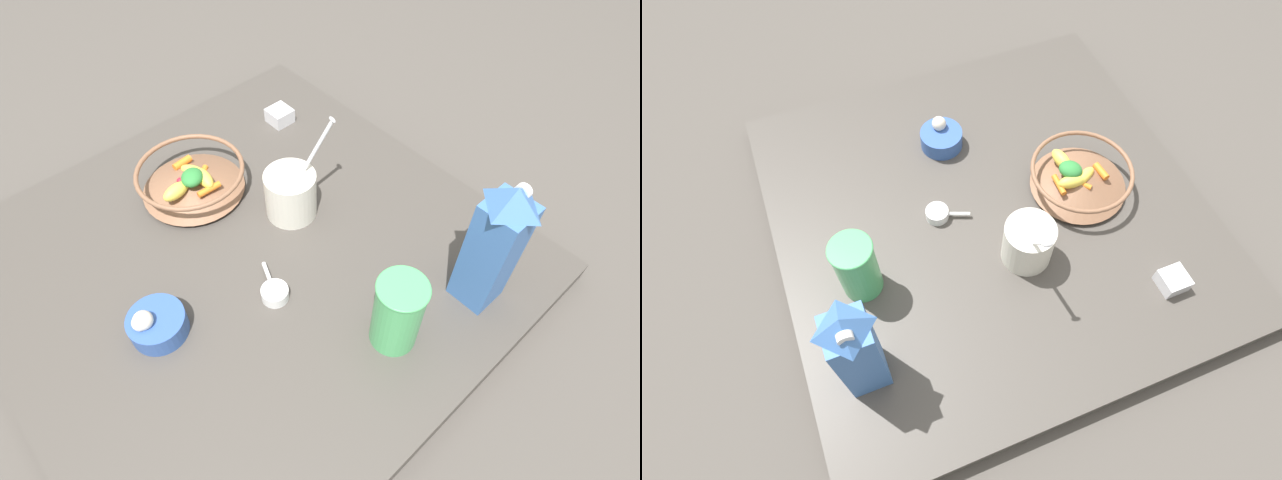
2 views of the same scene
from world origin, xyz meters
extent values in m
plane|color=#4C4742|center=(0.00, 0.00, 0.00)|extent=(6.00, 6.00, 0.00)
cube|color=#47423D|center=(0.00, 0.00, 0.02)|extent=(0.94, 0.94, 0.05)
cylinder|color=brown|center=(0.21, -0.02, 0.05)|extent=(0.12, 0.12, 0.01)
cone|color=brown|center=(0.21, -0.02, 0.08)|extent=(0.22, 0.22, 0.05)
torus|color=brown|center=(0.21, -0.02, 0.11)|extent=(0.23, 0.23, 0.01)
ellipsoid|color=#EFD64C|center=(0.21, -0.03, 0.10)|extent=(0.07, 0.05, 0.03)
ellipsoid|color=#EFD64C|center=(0.18, -0.03, 0.10)|extent=(0.07, 0.04, 0.03)
ellipsoid|color=#EFD64C|center=(0.19, 0.04, 0.10)|extent=(0.04, 0.07, 0.03)
cylinder|color=orange|center=(0.21, -0.04, 0.09)|extent=(0.03, 0.04, 0.01)
cylinder|color=orange|center=(0.26, -0.02, 0.09)|extent=(0.02, 0.04, 0.02)
cylinder|color=orange|center=(0.16, -0.02, 0.09)|extent=(0.02, 0.05, 0.01)
sphere|color=red|center=(0.22, 0.01, 0.09)|extent=(0.02, 0.02, 0.02)
sphere|color=red|center=(0.19, 0.02, 0.09)|extent=(0.01, 0.01, 0.01)
sphere|color=red|center=(0.21, -0.03, 0.09)|extent=(0.02, 0.02, 0.02)
sphere|color=red|center=(0.19, -0.03, 0.09)|extent=(0.02, 0.02, 0.02)
ellipsoid|color=#2D7F38|center=(0.19, -0.01, 0.11)|extent=(0.07, 0.07, 0.03)
cube|color=#3D6BB2|center=(-0.36, -0.25, 0.16)|extent=(0.07, 0.07, 0.24)
pyramid|color=#3D6BB2|center=(-0.36, -0.25, 0.30)|extent=(0.07, 0.07, 0.04)
cylinder|color=white|center=(-0.36, -0.28, 0.30)|extent=(0.03, 0.01, 0.03)
cylinder|color=silver|center=(0.03, -0.13, 0.10)|extent=(0.11, 0.11, 0.10)
cylinder|color=white|center=(0.03, -0.13, 0.14)|extent=(0.10, 0.10, 0.02)
cylinder|color=silver|center=(0.01, -0.18, 0.18)|extent=(0.04, 0.10, 0.16)
ellipsoid|color=silver|center=(0.00, -0.22, 0.25)|extent=(0.02, 0.02, 0.01)
cylinder|color=#4CB266|center=(-0.32, -0.07, 0.12)|extent=(0.08, 0.08, 0.15)
torus|color=#4CB266|center=(-0.32, -0.07, 0.20)|extent=(0.09, 0.09, 0.01)
cube|color=silver|center=(0.28, -0.31, 0.06)|extent=(0.05, 0.05, 0.04)
cube|color=brown|center=(0.28, -0.31, 0.06)|extent=(0.05, 0.05, 0.02)
cylinder|color=white|center=(-0.12, 0.03, 0.06)|extent=(0.05, 0.05, 0.02)
cylinder|color=white|center=(-0.07, 0.01, 0.06)|extent=(0.05, 0.03, 0.01)
cylinder|color=#3356A3|center=(-0.03, 0.22, 0.07)|extent=(0.10, 0.10, 0.04)
sphere|color=silver|center=(-0.03, 0.24, 0.10)|extent=(0.03, 0.03, 0.03)
sphere|color=silver|center=(-0.03, 0.24, 0.10)|extent=(0.03, 0.03, 0.03)
camera|label=1|loc=(-0.54, 0.30, 0.84)|focal=28.00mm
camera|label=2|loc=(-0.29, -0.56, 0.99)|focal=28.00mm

